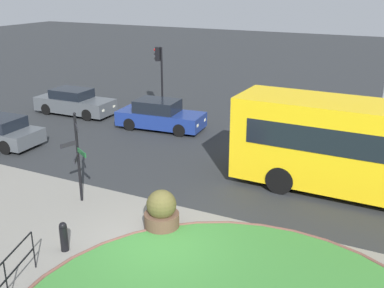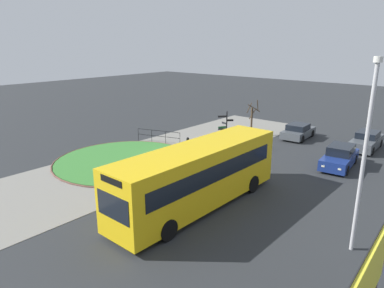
{
  "view_description": "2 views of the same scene",
  "coord_description": "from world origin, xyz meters",
  "px_view_note": "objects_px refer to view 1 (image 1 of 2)",
  "views": [
    {
      "loc": [
        6.06,
        -9.82,
        7.16
      ],
      "look_at": [
        -0.1,
        2.43,
        2.33
      ],
      "focal_mm": 43.11,
      "sensor_mm": 36.0,
      "label": 1
    },
    {
      "loc": [
        18.79,
        16.88,
        8.35
      ],
      "look_at": [
        1.35,
        2.09,
        1.75
      ],
      "focal_mm": 32.78,
      "sensor_mm": 36.0,
      "label": 2
    }
  ],
  "objects_px": {
    "signpost_directional": "(77,152)",
    "planter_near_signpost": "(162,212)",
    "bollard_foreground": "(64,236)",
    "car_near_lane": "(74,103)",
    "traffic_light_near": "(159,65)",
    "car_trailing": "(160,116)"
  },
  "relations": [
    {
      "from": "car_trailing",
      "to": "planter_near_signpost",
      "type": "xyz_separation_m",
      "value": [
        5.23,
        -8.8,
        -0.13
      ]
    },
    {
      "from": "bollard_foreground",
      "to": "car_trailing",
      "type": "xyz_separation_m",
      "value": [
        -3.42,
        11.1,
        0.23
      ]
    },
    {
      "from": "car_near_lane",
      "to": "traffic_light_near",
      "type": "relative_size",
      "value": 1.26
    },
    {
      "from": "bollard_foreground",
      "to": "planter_near_signpost",
      "type": "xyz_separation_m",
      "value": [
        1.81,
        2.3,
        0.11
      ]
    },
    {
      "from": "signpost_directional",
      "to": "car_near_lane",
      "type": "bearing_deg",
      "value": 131.2
    },
    {
      "from": "signpost_directional",
      "to": "bollard_foreground",
      "type": "relative_size",
      "value": 3.51
    },
    {
      "from": "car_trailing",
      "to": "planter_near_signpost",
      "type": "distance_m",
      "value": 10.24
    },
    {
      "from": "bollard_foreground",
      "to": "car_trailing",
      "type": "relative_size",
      "value": 0.2
    },
    {
      "from": "car_near_lane",
      "to": "signpost_directional",
      "type": "bearing_deg",
      "value": -50.44
    },
    {
      "from": "signpost_directional",
      "to": "planter_near_signpost",
      "type": "bearing_deg",
      "value": -5.6
    },
    {
      "from": "car_trailing",
      "to": "planter_near_signpost",
      "type": "bearing_deg",
      "value": -64.58
    },
    {
      "from": "bollard_foreground",
      "to": "traffic_light_near",
      "type": "relative_size",
      "value": 0.24
    },
    {
      "from": "bollard_foreground",
      "to": "car_trailing",
      "type": "distance_m",
      "value": 11.62
    },
    {
      "from": "bollard_foreground",
      "to": "traffic_light_near",
      "type": "bearing_deg",
      "value": 110.26
    },
    {
      "from": "signpost_directional",
      "to": "bollard_foreground",
      "type": "height_order",
      "value": "signpost_directional"
    },
    {
      "from": "signpost_directional",
      "to": "bollard_foreground",
      "type": "distance_m",
      "value": 3.36
    },
    {
      "from": "signpost_directional",
      "to": "planter_near_signpost",
      "type": "xyz_separation_m",
      "value": [
        3.4,
        -0.33,
        -1.25
      ]
    },
    {
      "from": "signpost_directional",
      "to": "planter_near_signpost",
      "type": "height_order",
      "value": "signpost_directional"
    },
    {
      "from": "signpost_directional",
      "to": "car_trailing",
      "type": "xyz_separation_m",
      "value": [
        -1.84,
        8.47,
        -1.13
      ]
    },
    {
      "from": "car_near_lane",
      "to": "planter_near_signpost",
      "type": "bearing_deg",
      "value": -41.01
    },
    {
      "from": "signpost_directional",
      "to": "planter_near_signpost",
      "type": "distance_m",
      "value": 3.64
    },
    {
      "from": "signpost_directional",
      "to": "car_trailing",
      "type": "bearing_deg",
      "value": 102.24
    }
  ]
}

